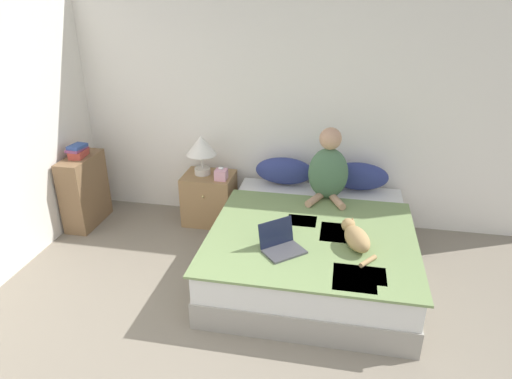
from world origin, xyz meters
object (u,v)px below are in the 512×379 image
Objects in this scene: pillow_near at (284,171)px; cat_tabby at (356,237)px; bookshelf at (85,191)px; table_lamp at (201,147)px; nightstand at (209,198)px; book_stack_top at (78,151)px; bed at (312,248)px; tissue_box at (221,174)px; pillow_far at (358,176)px; laptop_open at (281,245)px; person_sitting at (328,169)px.

pillow_near reaches higher than cat_tabby.
bookshelf is (-2.82, 0.76, -0.18)m from cat_tabby.
table_lamp reaches higher than cat_tabby.
nightstand is 1.44m from book_stack_top.
bed is 1.26m from tissue_box.
table_lamp is at bearing -177.48° from pillow_far.
bed is 3.22× the size of pillow_far.
bed is at bearing -10.38° from bookshelf.
laptop_open is 2.86× the size of tissue_box.
cat_tabby is 1.95m from table_lamp.
bed is 4.56× the size of table_lamp.
cat_tabby is (0.35, -0.31, 0.33)m from bed.
cat_tabby is at bearing -35.26° from tissue_box.
person_sitting is 2.89× the size of book_stack_top.
nightstand is 2.21× the size of book_stack_top.
laptop_open is 1.57m from nightstand.
cat_tabby is (0.73, -1.14, -0.06)m from pillow_near.
table_lamp reaches higher than bed.
pillow_near is 1.32m from laptop_open.
bed is 1.00m from pillow_far.
cat_tabby is at bearing -15.03° from book_stack_top.
pillow_near is at bearing 55.60° from laptop_open.
tissue_box reaches higher than nightstand.
book_stack_top is (-2.55, -0.12, 0.05)m from person_sitting.
person_sitting is 5.09× the size of tissue_box.
pillow_far is 2.88m from bookshelf.
nightstand is at bearing 13.07° from bookshelf.
bed is 2.51m from bookshelf.
pillow_near is 2.14m from bookshelf.
bed is 1.58m from table_lamp.
person_sitting is at bearing 2.63° from bookshelf.
cat_tabby is at bearing -34.64° from nightstand.
nightstand is (-1.18, 0.75, 0.04)m from bed.
bed is 13.85× the size of tissue_box.
person_sitting is at bearing -137.65° from pillow_far.
laptop_open reaches higher than bed.
bed is 0.59m from laptop_open.
pillow_near is at bearing 149.53° from person_sitting.
tissue_box is at bearing 8.11° from book_stack_top.
person_sitting is 1.34m from table_lamp.
bookshelf is at bearing -166.93° from nightstand.
pillow_far is at bearing -23.99° from cat_tabby.
table_lamp is (-1.62, -0.07, 0.22)m from pillow_far.
table_lamp is at bearing 171.50° from person_sitting.
laptop_open is at bearing -55.00° from tissue_box.
laptop_open is 2.45m from book_stack_top.
tissue_box is at bearing 146.87° from bed.
bookshelf is at bearing -177.37° from person_sitting.
nightstand is 0.57m from table_lamp.
table_lamp reaches higher than book_stack_top.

